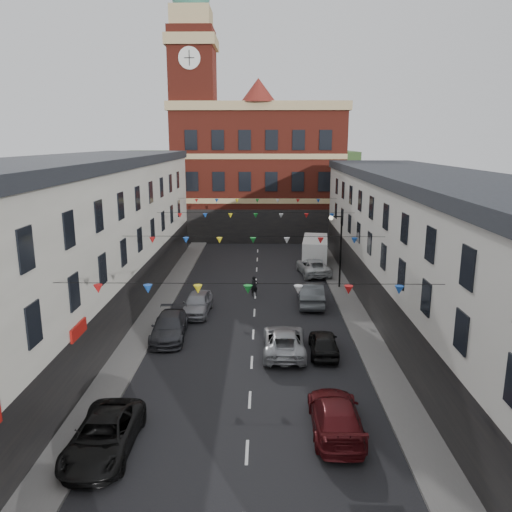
{
  "coord_description": "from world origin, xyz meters",
  "views": [
    {
      "loc": [
        0.6,
        -25.02,
        11.73
      ],
      "look_at": [
        0.12,
        7.82,
        4.12
      ],
      "focal_mm": 35.0,
      "sensor_mm": 36.0,
      "label": 1
    }
  ],
  "objects_px": {
    "car_left_c": "(104,436)",
    "car_right_f": "(313,267)",
    "car_left_e": "(197,303)",
    "white_van": "(315,252)",
    "car_right_d": "(324,343)",
    "car_right_c": "(336,415)",
    "car_right_e": "(310,293)",
    "pedestrian": "(254,286)",
    "moving_car": "(284,341)",
    "car_left_d": "(169,327)",
    "street_lamp": "(338,241)"
  },
  "relations": [
    {
      "from": "car_left_c",
      "to": "car_right_f",
      "type": "bearing_deg",
      "value": 68.21
    },
    {
      "from": "car_left_e",
      "to": "white_van",
      "type": "distance_m",
      "value": 17.07
    },
    {
      "from": "car_left_c",
      "to": "car_right_d",
      "type": "relative_size",
      "value": 1.29
    },
    {
      "from": "car_right_c",
      "to": "car_right_e",
      "type": "xyz_separation_m",
      "value": [
        0.48,
        16.45,
        0.1
      ]
    },
    {
      "from": "car_left_c",
      "to": "pedestrian",
      "type": "bearing_deg",
      "value": 74.84
    },
    {
      "from": "car_right_c",
      "to": "moving_car",
      "type": "distance_m",
      "value": 8.05
    },
    {
      "from": "car_left_e",
      "to": "car_right_f",
      "type": "xyz_separation_m",
      "value": [
        9.04,
        10.54,
        -0.03
      ]
    },
    {
      "from": "car_left_d",
      "to": "pedestrian",
      "type": "xyz_separation_m",
      "value": [
        5.02,
        8.47,
        0.07
      ]
    },
    {
      "from": "car_left_c",
      "to": "car_right_e",
      "type": "distance_m",
      "value": 20.37
    },
    {
      "from": "car_left_c",
      "to": "moving_car",
      "type": "bearing_deg",
      "value": 52.16
    },
    {
      "from": "street_lamp",
      "to": "white_van",
      "type": "height_order",
      "value": "street_lamp"
    },
    {
      "from": "car_left_e",
      "to": "white_van",
      "type": "bearing_deg",
      "value": 58.77
    },
    {
      "from": "car_right_f",
      "to": "moving_car",
      "type": "xyz_separation_m",
      "value": [
        -3.29,
        -17.01,
        -0.02
      ]
    },
    {
      "from": "car_right_c",
      "to": "pedestrian",
      "type": "height_order",
      "value": "pedestrian"
    },
    {
      "from": "car_right_d",
      "to": "pedestrian",
      "type": "bearing_deg",
      "value": -66.95
    },
    {
      "from": "street_lamp",
      "to": "car_right_e",
      "type": "xyz_separation_m",
      "value": [
        -2.47,
        -4.06,
        -3.08
      ]
    },
    {
      "from": "white_van",
      "to": "car_right_c",
      "type": "bearing_deg",
      "value": -87.15
    },
    {
      "from": "car_right_e",
      "to": "car_right_f",
      "type": "distance_m",
      "value": 8.46
    },
    {
      "from": "moving_car",
      "to": "white_van",
      "type": "height_order",
      "value": "white_van"
    },
    {
      "from": "car_right_d",
      "to": "car_right_f",
      "type": "distance_m",
      "value": 17.2
    },
    {
      "from": "street_lamp",
      "to": "car_left_c",
      "type": "distance_m",
      "value": 25.32
    },
    {
      "from": "car_right_f",
      "to": "car_left_d",
      "type": "bearing_deg",
      "value": 48.21
    },
    {
      "from": "street_lamp",
      "to": "car_left_d",
      "type": "xyz_separation_m",
      "value": [
        -11.64,
        -10.58,
        -3.19
      ]
    },
    {
      "from": "car_left_c",
      "to": "car_right_c",
      "type": "bearing_deg",
      "value": 9.59
    },
    {
      "from": "car_left_c",
      "to": "car_left_d",
      "type": "bearing_deg",
      "value": 88.03
    },
    {
      "from": "car_left_d",
      "to": "car_left_e",
      "type": "relative_size",
      "value": 1.11
    },
    {
      "from": "car_right_d",
      "to": "white_van",
      "type": "distance_m",
      "value": 20.84
    },
    {
      "from": "car_left_c",
      "to": "car_right_e",
      "type": "height_order",
      "value": "car_right_e"
    },
    {
      "from": "car_left_c",
      "to": "car_left_e",
      "type": "xyz_separation_m",
      "value": [
        1.55,
        15.84,
        0.06
      ]
    },
    {
      "from": "street_lamp",
      "to": "car_right_f",
      "type": "bearing_deg",
      "value": 108.61
    },
    {
      "from": "car_left_c",
      "to": "car_left_d",
      "type": "distance_m",
      "value": 11.46
    },
    {
      "from": "car_left_d",
      "to": "pedestrian",
      "type": "relative_size",
      "value": 3.14
    },
    {
      "from": "car_right_f",
      "to": "car_left_e",
      "type": "bearing_deg",
      "value": 41.88
    },
    {
      "from": "street_lamp",
      "to": "moving_car",
      "type": "distance_m",
      "value": 13.9
    },
    {
      "from": "car_left_e",
      "to": "pedestrian",
      "type": "distance_m",
      "value": 5.64
    },
    {
      "from": "car_right_c",
      "to": "car_right_d",
      "type": "height_order",
      "value": "car_right_c"
    },
    {
      "from": "car_left_d",
      "to": "car_right_e",
      "type": "distance_m",
      "value": 11.25
    },
    {
      "from": "car_right_f",
      "to": "car_right_c",
      "type": "bearing_deg",
      "value": 79.08
    },
    {
      "from": "car_right_c",
      "to": "white_van",
      "type": "distance_m",
      "value": 28.53
    },
    {
      "from": "car_left_c",
      "to": "car_right_f",
      "type": "height_order",
      "value": "car_right_f"
    },
    {
      "from": "white_van",
      "to": "car_left_d",
      "type": "bearing_deg",
      "value": -113.12
    },
    {
      "from": "car_right_c",
      "to": "car_left_e",
      "type": "bearing_deg",
      "value": -61.61
    },
    {
      "from": "car_right_e",
      "to": "car_right_f",
      "type": "bearing_deg",
      "value": -95.21
    },
    {
      "from": "car_left_d",
      "to": "car_right_c",
      "type": "xyz_separation_m",
      "value": [
        8.69,
        -9.93,
        0.01
      ]
    },
    {
      "from": "pedestrian",
      "to": "moving_car",
      "type": "bearing_deg",
      "value": -102.53
    },
    {
      "from": "street_lamp",
      "to": "car_right_c",
      "type": "distance_m",
      "value": 20.97
    },
    {
      "from": "car_left_d",
      "to": "car_right_f",
      "type": "height_order",
      "value": "car_right_f"
    },
    {
      "from": "car_right_f",
      "to": "white_van",
      "type": "bearing_deg",
      "value": -105.55
    },
    {
      "from": "car_left_c",
      "to": "car_right_f",
      "type": "relative_size",
      "value": 0.96
    },
    {
      "from": "car_left_e",
      "to": "car_right_c",
      "type": "relative_size",
      "value": 0.88
    }
  ]
}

